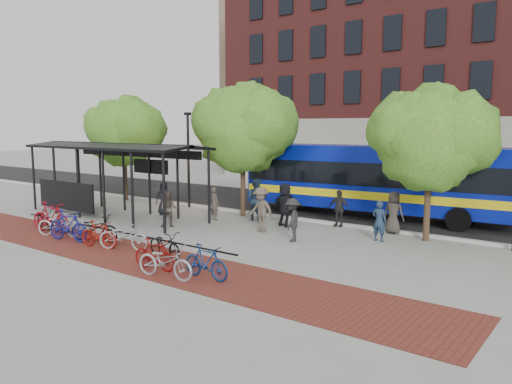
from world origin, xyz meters
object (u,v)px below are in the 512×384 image
Objects in this scene: lamp_post_left at (188,157)px; bike_9 at (154,255)px; tree_c at (433,135)px; pedestrian_9 at (292,220)px; tree_a at (125,129)px; pedestrian_7 at (379,221)px; bus_shelter at (112,155)px; bike_6 at (124,236)px; bike_3 at (68,226)px; bike_2 at (59,224)px; pedestrian_2 at (256,199)px; pedestrian_1 at (214,203)px; bike_4 at (95,228)px; bike_11 at (206,262)px; tree_b at (245,125)px; pedestrian_0 at (164,198)px; pedestrian_6 at (394,213)px; bus at (375,177)px; pedestrian_4 at (339,208)px; bike_0 at (45,218)px; pedestrian_5 at (285,205)px; bike_10 at (165,261)px; bike_1 at (51,217)px; bike_5 at (99,234)px; bike_8 at (165,244)px; pedestrian_3 at (261,210)px.

lamp_post_left is 12.26m from bike_9.
tree_c is 6.16m from pedestrian_9.
pedestrian_7 is (16.48, -1.19, -3.45)m from tree_a.
bike_6 is (6.08, -4.18, -2.49)m from bus_shelter.
tree_c is 11.96m from bike_6.
pedestrian_9 reaches higher than bike_3.
bike_3 is 1.19× the size of pedestrian_9.
pedestrian_2 is at bearing -52.09° from bike_2.
pedestrian_2 is at bearing -136.60° from pedestrian_1.
pedestrian_2 is (2.35, 7.16, 0.48)m from bike_4.
bike_3 is at bearing 88.42° from bike_11.
bike_6 is 2.93m from bike_9.
tree_b is 3.93× the size of pedestrian_0.
pedestrian_6 is at bearing 1.57° from tree_a.
tree_b is 4.12× the size of pedestrian_1.
bike_3 is at bearing -126.16° from bus.
pedestrian_4 reaches higher than bike_4.
pedestrian_6 is at bearing -46.03° from bike_0.
bike_3 is at bearing 75.25° from pedestrian_5.
pedestrian_2 is at bearing -175.60° from tree_c.
bike_2 is 1.14× the size of pedestrian_9.
pedestrian_1 reaches higher than bike_11.
bike_9 is at bearing -120.70° from bike_2.
pedestrian_1 is (-5.01, 7.71, 0.27)m from bike_10.
pedestrian_1 is (-4.10, 7.31, 0.30)m from bike_9.
bike_1 reaches higher than bike_2.
lamp_post_left is at bearing -15.90° from bike_2.
bike_4 is 1.16× the size of pedestrian_9.
bus_shelter is 4.59m from bike_0.
bike_2 is (2.20, -4.31, -2.50)m from bus_shelter.
bike_0 is 1.07× the size of pedestrian_4.
bike_0 is at bearing 52.12° from bike_2.
tree_a reaches higher than pedestrian_2.
pedestrian_9 reaches higher than pedestrian_1.
bus_shelter is 6.44× the size of pedestrian_0.
pedestrian_0 is at bearing 17.03° from bike_5.
bike_6 is 1.01× the size of pedestrian_5.
tree_b reaches higher than tree_a.
bike_1 is 8.94m from pedestrian_2.
pedestrian_1 is 0.79× the size of pedestrian_2.
bike_8 is at bearing 30.12° from bike_9.
pedestrian_7 reaches higher than bike_9.
bike_10 is 1.18× the size of pedestrian_0.
pedestrian_2 is at bearing -9.28° from lamp_post_left.
pedestrian_6 is at bearing -58.68° from bike_6.
bus_shelter is 1.72× the size of tree_a.
bike_0 is at bearing -85.85° from pedestrian_9.
tree_c is 0.46× the size of bus.
bike_3 is 7.59m from pedestrian_3.
bike_1 is 8.73m from pedestrian_3.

